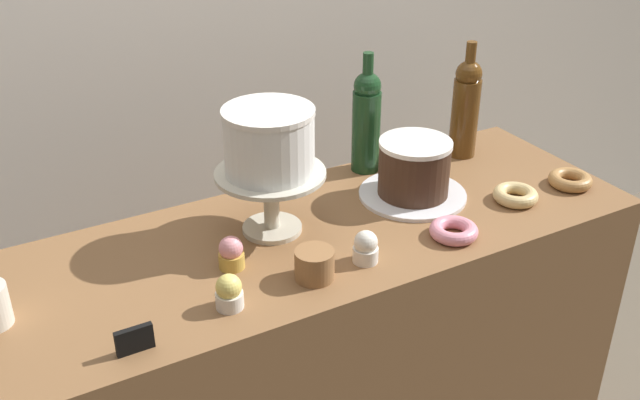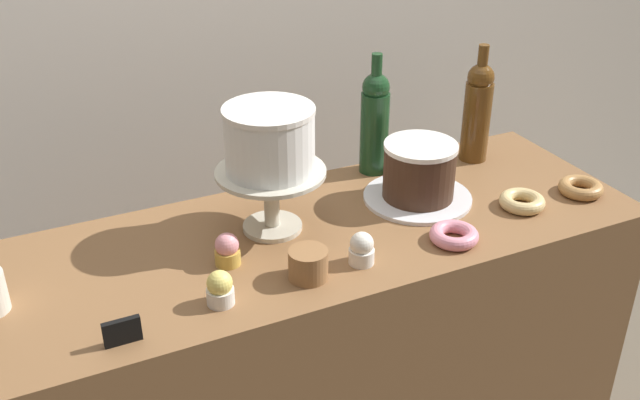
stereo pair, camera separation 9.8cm
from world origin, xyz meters
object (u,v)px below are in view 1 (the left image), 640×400
(cookie_stack, at_px, (314,265))
(price_sign_chalkboard, at_px, (135,340))
(cupcake_strawberry, at_px, (231,253))
(white_layer_cake, at_px, (269,141))
(donut_maple, at_px, (570,180))
(chocolate_round_cake, at_px, (414,167))
(wine_bottle_green, at_px, (366,120))
(donut_pink, at_px, (454,231))
(wine_bottle_amber, at_px, (466,106))
(donut_glazed, at_px, (515,195))
(cake_stand_pedestal, at_px, (271,191))
(cupcake_lemon, at_px, (229,292))
(cupcake_vanilla, at_px, (366,247))

(cookie_stack, height_order, price_sign_chalkboard, cookie_stack)
(price_sign_chalkboard, bearing_deg, cupcake_strawberry, 32.77)
(white_layer_cake, bearing_deg, donut_maple, -12.67)
(chocolate_round_cake, distance_m, cookie_stack, 0.44)
(white_layer_cake, relative_size, wine_bottle_green, 0.63)
(chocolate_round_cake, height_order, cookie_stack, chocolate_round_cake)
(donut_pink, bearing_deg, white_layer_cake, 146.79)
(white_layer_cake, bearing_deg, wine_bottle_green, 25.04)
(white_layer_cake, relative_size, price_sign_chalkboard, 2.92)
(white_layer_cake, height_order, wine_bottle_amber, wine_bottle_amber)
(cookie_stack, bearing_deg, donut_glazed, 4.82)
(cake_stand_pedestal, relative_size, wine_bottle_amber, 0.77)
(white_layer_cake, height_order, price_sign_chalkboard, white_layer_cake)
(cupcake_strawberry, distance_m, cupcake_lemon, 0.14)
(white_layer_cake, xyz_separation_m, price_sign_chalkboard, (-0.41, -0.27, -0.20))
(cookie_stack, bearing_deg, white_layer_cake, 87.93)
(donut_glazed, height_order, price_sign_chalkboard, price_sign_chalkboard)
(wine_bottle_amber, bearing_deg, cupcake_strawberry, -164.97)
(white_layer_cake, xyz_separation_m, donut_maple, (0.77, -0.17, -0.21))
(wine_bottle_amber, xyz_separation_m, cupcake_strawberry, (-0.79, -0.21, -0.11))
(wine_bottle_green, bearing_deg, donut_pink, -91.68)
(donut_maple, xyz_separation_m, cookie_stack, (-0.78, -0.04, 0.02))
(wine_bottle_amber, height_order, donut_glazed, wine_bottle_amber)
(wine_bottle_amber, relative_size, price_sign_chalkboard, 4.65)
(cupcake_vanilla, relative_size, donut_maple, 0.66)
(cupcake_strawberry, height_order, cookie_stack, cupcake_strawberry)
(white_layer_cake, distance_m, donut_glazed, 0.65)
(chocolate_round_cake, bearing_deg, wine_bottle_amber, 27.43)
(cupcake_vanilla, bearing_deg, donut_pink, -3.07)
(wine_bottle_green, relative_size, cupcake_strawberry, 4.38)
(cupcake_strawberry, height_order, cupcake_lemon, same)
(cupcake_strawberry, xyz_separation_m, donut_glazed, (0.74, -0.07, -0.02))
(cake_stand_pedestal, height_order, chocolate_round_cake, cake_stand_pedestal)
(donut_glazed, bearing_deg, chocolate_round_cake, 145.19)
(white_layer_cake, distance_m, cupcake_vanilla, 0.31)
(wine_bottle_green, distance_m, donut_glazed, 0.43)
(donut_maple, relative_size, price_sign_chalkboard, 1.60)
(cupcake_strawberry, distance_m, donut_pink, 0.51)
(price_sign_chalkboard, bearing_deg, donut_maple, 4.43)
(cake_stand_pedestal, distance_m, cupcake_lemon, 0.31)
(chocolate_round_cake, height_order, cupcake_strawberry, chocolate_round_cake)
(cake_stand_pedestal, bearing_deg, donut_maple, -12.67)
(wine_bottle_green, relative_size, donut_pink, 2.91)
(cupcake_strawberry, relative_size, price_sign_chalkboard, 1.06)
(cake_stand_pedestal, distance_m, cupcake_vanilla, 0.26)
(wine_bottle_amber, distance_m, cupcake_lemon, 0.93)
(donut_pink, bearing_deg, chocolate_round_cake, 80.93)
(cupcake_lemon, bearing_deg, cupcake_strawberry, 65.13)
(cupcake_vanilla, bearing_deg, cookie_stack, -179.24)
(cupcake_vanilla, relative_size, donut_pink, 0.66)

